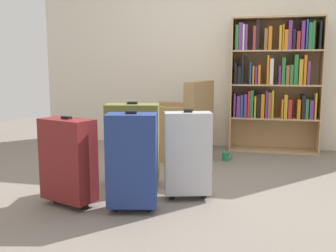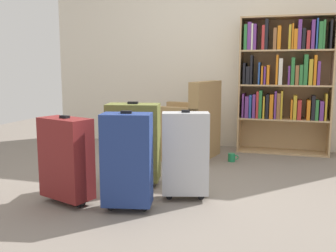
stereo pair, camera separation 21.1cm
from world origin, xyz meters
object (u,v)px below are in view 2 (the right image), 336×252
Objects in this scene: suitcase_silver at (185,154)px; armchair at (186,130)px; mug at (232,157)px; bookshelf at (284,78)px; suitcase_dark_red at (66,158)px; suitcase_navy_blue at (127,159)px; suitcase_olive at (133,142)px.

armchair is at bearing 103.90° from suitcase_silver.
mug is (0.56, -0.09, -0.27)m from armchair.
mug is (-0.53, -0.67, -0.88)m from bookshelf.
bookshelf is 2.39× the size of suitcase_dark_red.
bookshelf is 13.82× the size of mug.
suitcase_navy_blue is at bearing -0.88° from suitcase_dark_red.
suitcase_silver is at bearing -76.10° from armchair.
bookshelf is at bearing 51.41° from mug.
bookshelf is 2.19× the size of suitcase_olive.
suitcase_silver is (0.36, -1.46, 0.06)m from armchair.
mug is 0.16× the size of suitcase_navy_blue.
bookshelf reaches higher than suitcase_navy_blue.
suitcase_navy_blue reaches higher than mug.
armchair is 7.50× the size of mug.
bookshelf is at bearing 65.76° from suitcase_navy_blue.
suitcase_silver is 0.93m from suitcase_dark_red.
suitcase_dark_red is 0.93× the size of suitcase_navy_blue.
armchair is at bearing -152.11° from bookshelf.
suitcase_olive is (-0.74, -1.12, 0.34)m from mug.
mug is 2.05m from suitcase_dark_red.
mug is 0.17× the size of suitcase_dark_red.
mug is at bearing 56.51° from suitcase_olive.
suitcase_olive is 0.68m from suitcase_dark_red.
armchair is 1.88m from suitcase_dark_red.
suitcase_silver is at bearing 45.99° from suitcase_navy_blue.
suitcase_olive reaches higher than suitcase_navy_blue.
bookshelf is at bearing 27.89° from armchair.
armchair is 1.20× the size of suitcase_navy_blue.
suitcase_navy_blue is at bearing -72.45° from suitcase_olive.
mug is 1.85m from suitcase_navy_blue.
suitcase_navy_blue is (0.01, -1.82, 0.07)m from armchair.
bookshelf reaches higher than armchair.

